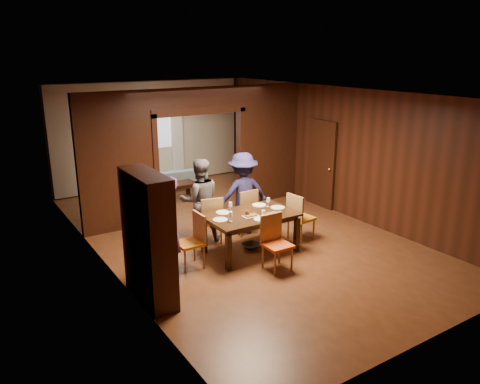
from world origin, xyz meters
TOP-DOWN VIEW (x-y plane):
  - floor at (0.00, 0.00)m, footprint 9.00×9.00m
  - ceiling at (0.00, 0.00)m, footprint 5.50×9.00m
  - room_walls at (0.00, 1.89)m, footprint 5.52×9.01m
  - person_purple at (-2.00, -0.97)m, footprint 0.63×0.74m
  - person_grey at (-0.80, 0.14)m, footprint 0.97×0.85m
  - person_navy at (0.14, 0.02)m, footprint 1.19×0.81m
  - sofa at (0.17, 3.85)m, footprint 1.96×0.96m
  - serving_bowl at (-0.17, -0.75)m, footprint 0.34×0.34m
  - dining_table at (-0.28, -0.88)m, footprint 1.67×1.04m
  - coffee_table at (0.09, 2.92)m, footprint 0.80×0.50m
  - chair_left at (-1.54, -0.85)m, footprint 0.44×0.44m
  - chair_right at (0.93, -0.92)m, footprint 0.49×0.49m
  - chair_far_l at (-0.70, -0.06)m, footprint 0.52×0.52m
  - chair_far_r at (0.13, -0.00)m, footprint 0.46×0.46m
  - chair_near at (-0.30, -1.75)m, footprint 0.44×0.44m
  - hutch at (-2.53, -1.50)m, footprint 0.40×1.20m
  - door_right at (2.70, 0.50)m, footprint 0.06×0.90m
  - window_far at (0.00, 4.44)m, footprint 1.20×0.03m
  - curtain_left at (-0.75, 4.40)m, footprint 0.35×0.06m
  - curtain_right at (0.75, 4.40)m, footprint 0.35×0.06m
  - plate_left at (-0.92, -0.86)m, footprint 0.27×0.27m
  - plate_far_l at (-0.67, -0.55)m, footprint 0.27×0.27m
  - plate_far_r at (0.15, -0.55)m, footprint 0.27×0.27m
  - plate_right at (0.36, -0.87)m, footprint 0.27×0.27m
  - plate_near at (-0.28, -1.23)m, footprint 0.27×0.27m
  - platter_a at (-0.36, -1.01)m, footprint 0.30×0.20m
  - platter_b at (0.03, -1.13)m, footprint 0.30×0.20m
  - wineglass_left at (-0.80, -1.02)m, footprint 0.08×0.08m
  - wineglass_far at (-0.52, -0.56)m, footprint 0.08×0.08m
  - wineglass_right at (0.25, -0.71)m, footprint 0.08×0.08m
  - tumbler at (-0.19, -1.17)m, footprint 0.07×0.07m
  - condiment_jar at (-0.40, -0.94)m, footprint 0.08×0.08m

SIDE VIEW (x-z plane):
  - floor at x=0.00m, z-range 0.00..0.00m
  - coffee_table at x=0.09m, z-range 0.00..0.40m
  - sofa at x=0.17m, z-range 0.00..0.55m
  - dining_table at x=-0.28m, z-range 0.00..0.76m
  - chair_left at x=-1.54m, z-range 0.00..0.97m
  - chair_right at x=0.93m, z-range 0.00..0.97m
  - chair_far_l at x=-0.70m, z-range 0.00..0.97m
  - chair_far_r at x=0.13m, z-range 0.00..0.97m
  - chair_near at x=-0.30m, z-range 0.00..0.97m
  - plate_left at x=-0.92m, z-range 0.76..0.77m
  - plate_far_l at x=-0.67m, z-range 0.76..0.77m
  - plate_far_r at x=0.15m, z-range 0.76..0.77m
  - plate_right at x=0.36m, z-range 0.76..0.77m
  - plate_near at x=-0.28m, z-range 0.76..0.77m
  - platter_a at x=-0.36m, z-range 0.76..0.80m
  - platter_b at x=0.03m, z-range 0.76..0.80m
  - serving_bowl at x=-0.17m, z-range 0.76..0.84m
  - condiment_jar at x=-0.40m, z-range 0.76..0.87m
  - tumbler at x=-0.19m, z-range 0.76..0.90m
  - person_grey at x=-0.80m, z-range 0.00..1.68m
  - wineglass_left at x=-0.80m, z-range 0.76..0.94m
  - wineglass_far at x=-0.52m, z-range 0.76..0.94m
  - wineglass_right at x=0.25m, z-range 0.76..0.94m
  - person_navy at x=0.14m, z-range 0.00..1.71m
  - person_purple at x=-2.00m, z-range 0.00..1.74m
  - hutch at x=-2.53m, z-range 0.00..2.00m
  - door_right at x=2.70m, z-range 0.00..2.10m
  - curtain_left at x=-0.75m, z-range 0.05..2.45m
  - curtain_right at x=0.75m, z-range 0.05..2.45m
  - room_walls at x=0.00m, z-range 0.06..2.96m
  - window_far at x=0.00m, z-range 1.05..2.35m
  - ceiling at x=0.00m, z-range 2.89..2.91m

